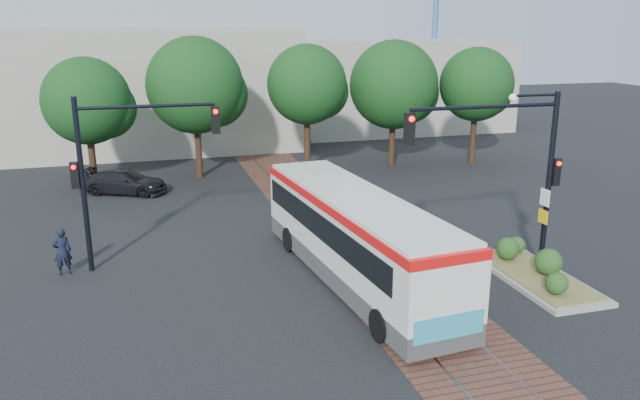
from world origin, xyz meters
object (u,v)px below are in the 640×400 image
Objects in this scene: city_bus at (355,234)px; signal_pole_main at (518,158)px; signal_pole_left at (116,159)px; officer at (62,251)px; traffic_island at (535,269)px; parked_car at (125,181)px.

city_bus is 1.87× the size of signal_pole_main.
officer is (-2.00, -0.09, -3.04)m from signal_pole_left.
city_bus is at bearing -24.89° from signal_pole_left.
officer is at bearing 162.43° from traffic_island.
city_bus is 2.16× the size of traffic_island.
officer is at bearing -177.55° from signal_pole_left.
signal_pole_left is (-12.23, 4.80, -0.29)m from signal_pole_main.
traffic_island is 0.87× the size of signal_pole_left.
signal_pole_left reaches higher than city_bus.
signal_pole_left is (-13.19, 4.89, 3.54)m from traffic_island.
traffic_island is 0.87× the size of signal_pole_main.
officer is (-14.23, 4.72, -3.34)m from signal_pole_main.
signal_pole_main is 1.00× the size of signal_pole_left.
signal_pole_main reaches higher than city_bus.
signal_pole_main is at bearing -21.45° from signal_pole_left.
signal_pole_left is at bearing -154.65° from parked_car.
signal_pole_left is 1.42× the size of parked_car.
parked_car is (-0.10, 10.38, -3.25)m from signal_pole_left.
parked_car is (1.90, 10.47, -0.21)m from officer.
parked_car is at bearing 90.54° from signal_pole_left.
signal_pole_left reaches higher than traffic_island.
officer reaches higher than traffic_island.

